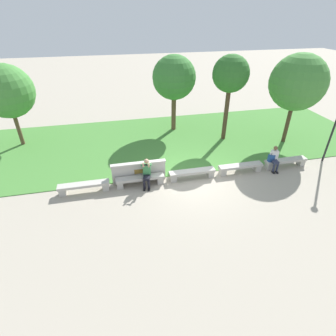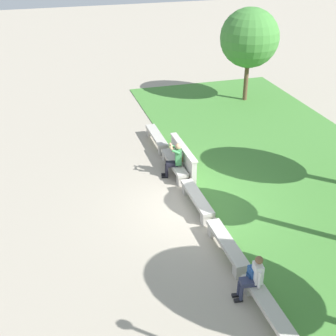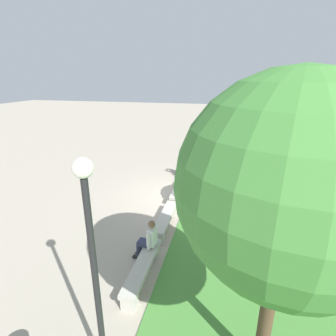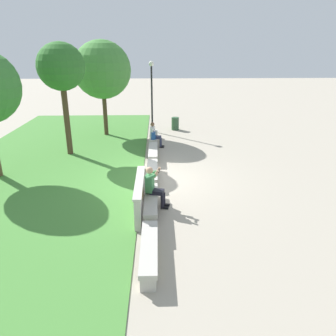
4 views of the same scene
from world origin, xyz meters
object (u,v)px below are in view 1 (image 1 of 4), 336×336
bench_near (140,179)px  person_distant (275,158)px  bench_end (286,162)px  tree_left_background (7,92)px  tree_behind_wall (298,83)px  bench_main (84,186)px  bench_far (240,167)px  person_photographer (147,172)px  tree_far_back (231,75)px  backpack (271,158)px  tree_right_background (174,78)px  bench_mid (192,173)px

bench_near → person_distant: bearing=-0.6°
bench_end → tree_left_background: bearing=157.5°
tree_behind_wall → bench_near: bearing=-163.6°
bench_main → bench_end: bearing=0.0°
bench_far → person_photographer: bearing=-179.1°
bench_main → bench_near: same height
tree_behind_wall → tree_left_background: tree_behind_wall is taller
tree_far_back → backpack: bearing=-77.3°
bench_end → tree_right_background: tree_right_background is taller
bench_main → bench_far: 7.50m
person_photographer → person_distant: 6.44m
bench_main → person_photographer: (2.81, -0.08, 0.43)m
bench_end → tree_far_back: tree_far_back is taller
bench_main → bench_far: same height
bench_end → backpack: bearing=-179.7°
bench_near → bench_mid: bearing=0.0°
bench_end → person_distant: bearing=-175.0°
bench_far → backpack: backpack is taller
bench_near → backpack: size_ratio=5.19×
person_photographer → backpack: person_photographer is taller
bench_main → person_distant: bearing=-0.4°
backpack → tree_far_back: 5.16m
bench_far → tree_right_background: size_ratio=0.47×
bench_mid → bench_end: same height
tree_right_background → person_photographer: bearing=-114.1°
bench_near → tree_right_background: tree_right_background is taller
tree_behind_wall → tree_right_background: 6.99m
person_photographer → tree_behind_wall: bearing=17.4°
bench_mid → tree_left_background: size_ratio=0.48×
bench_end → person_photographer: size_ratio=1.68×
person_distant → tree_left_background: tree_left_background is taller
bench_mid → bench_far: 2.50m
bench_end → tree_left_background: tree_left_background is taller
bench_far → tree_right_background: tree_right_background is taller
backpack → tree_right_background: tree_right_background is taller
bench_end → person_distant: size_ratio=1.76×
bench_far → tree_far_back: 5.34m
bench_mid → person_distant: size_ratio=1.76×
tree_left_background → bench_far: bearing=-26.8°
bench_main → backpack: backpack is taller
bench_end → tree_right_background: 8.10m
bench_end → person_photographer: bearing=-179.4°
bench_end → bench_main: bearing=180.0°
backpack → tree_left_background: (-12.98, 5.76, 2.55)m
bench_main → person_photographer: bearing=-1.5°
bench_near → bench_far: same height
bench_main → tree_far_back: (8.24, 3.89, 3.58)m
person_distant → backpack: (-0.13, 0.06, -0.05)m
backpack → bench_end: bearing=0.3°
backpack → tree_behind_wall: size_ratio=0.08×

